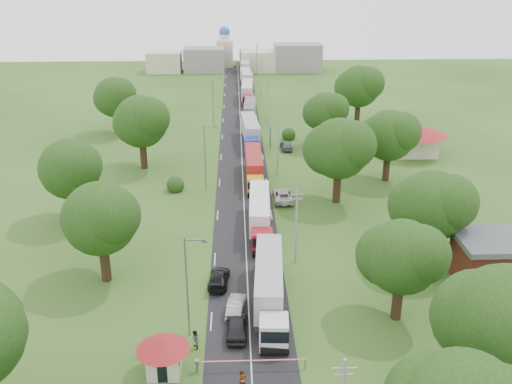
{
  "coord_description": "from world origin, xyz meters",
  "views": [
    {
      "loc": [
        -1.05,
        -63.25,
        31.86
      ],
      "look_at": [
        1.57,
        6.75,
        3.0
      ],
      "focal_mm": 40.0,
      "sensor_mm": 36.0,
      "label": 1
    }
  ],
  "objects_px": {
    "info_sign": "(270,132)",
    "pedestrian_near": "(242,382)",
    "car_lane_front": "(237,326)",
    "guard_booth": "(163,351)",
    "car_lane_mid": "(236,306)",
    "boom_barrier": "(235,362)",
    "truck_0": "(269,286)"
  },
  "relations": [
    {
      "from": "info_sign",
      "to": "pedestrian_near",
      "type": "distance_m",
      "value": 62.87
    },
    {
      "from": "car_lane_front",
      "to": "guard_booth",
      "type": "bearing_deg",
      "value": 41.37
    },
    {
      "from": "car_lane_front",
      "to": "car_lane_mid",
      "type": "relative_size",
      "value": 1.12
    },
    {
      "from": "boom_barrier",
      "to": "truck_0",
      "type": "bearing_deg",
      "value": 70.29
    },
    {
      "from": "pedestrian_near",
      "to": "guard_booth",
      "type": "bearing_deg",
      "value": 120.48
    },
    {
      "from": "boom_barrier",
      "to": "pedestrian_near",
      "type": "distance_m",
      "value": 2.62
    },
    {
      "from": "boom_barrier",
      "to": "car_lane_mid",
      "type": "relative_size",
      "value": 2.14
    },
    {
      "from": "guard_booth",
      "to": "truck_0",
      "type": "height_order",
      "value": "truck_0"
    },
    {
      "from": "car_lane_front",
      "to": "boom_barrier",
      "type": "bearing_deg",
      "value": 89.63
    },
    {
      "from": "boom_barrier",
      "to": "pedestrian_near",
      "type": "bearing_deg",
      "value": -77.25
    },
    {
      "from": "info_sign",
      "to": "pedestrian_near",
      "type": "bearing_deg",
      "value": -95.46
    },
    {
      "from": "info_sign",
      "to": "guard_booth",
      "type": "bearing_deg",
      "value": -101.68
    },
    {
      "from": "truck_0",
      "to": "car_lane_front",
      "type": "xyz_separation_m",
      "value": [
        -3.23,
        -4.5,
        -1.44
      ]
    },
    {
      "from": "guard_booth",
      "to": "info_sign",
      "type": "bearing_deg",
      "value": 78.32
    },
    {
      "from": "guard_booth",
      "to": "car_lane_mid",
      "type": "relative_size",
      "value": 1.02
    },
    {
      "from": "boom_barrier",
      "to": "pedestrian_near",
      "type": "xyz_separation_m",
      "value": [
        0.58,
        -2.55,
        0.09
      ]
    },
    {
      "from": "boom_barrier",
      "to": "truck_0",
      "type": "height_order",
      "value": "truck_0"
    },
    {
      "from": "car_lane_front",
      "to": "car_lane_mid",
      "type": "xyz_separation_m",
      "value": [
        -0.07,
        3.5,
        -0.11
      ]
    },
    {
      "from": "info_sign",
      "to": "car_lane_front",
      "type": "xyz_separation_m",
      "value": [
        -6.38,
        -55.0,
        -2.18
      ]
    },
    {
      "from": "truck_0",
      "to": "car_lane_front",
      "type": "distance_m",
      "value": 5.72
    },
    {
      "from": "pedestrian_near",
      "to": "truck_0",
      "type": "bearing_deg",
      "value": 38.95
    },
    {
      "from": "boom_barrier",
      "to": "pedestrian_near",
      "type": "relative_size",
      "value": 4.71
    },
    {
      "from": "info_sign",
      "to": "car_lane_mid",
      "type": "height_order",
      "value": "info_sign"
    },
    {
      "from": "guard_booth",
      "to": "car_lane_mid",
      "type": "height_order",
      "value": "guard_booth"
    },
    {
      "from": "boom_barrier",
      "to": "guard_booth",
      "type": "xyz_separation_m",
      "value": [
        -5.84,
        -0.0,
        1.27
      ]
    },
    {
      "from": "car_lane_mid",
      "to": "car_lane_front",
      "type": "bearing_deg",
      "value": 98.81
    },
    {
      "from": "car_lane_front",
      "to": "pedestrian_near",
      "type": "xyz_separation_m",
      "value": [
        0.4,
        -7.55,
        0.16
      ]
    },
    {
      "from": "car_lane_mid",
      "to": "pedestrian_near",
      "type": "distance_m",
      "value": 11.07
    },
    {
      "from": "boom_barrier",
      "to": "truck_0",
      "type": "xyz_separation_m",
      "value": [
        3.4,
        9.5,
        1.37
      ]
    },
    {
      "from": "car_lane_front",
      "to": "car_lane_mid",
      "type": "bearing_deg",
      "value": -87.2
    },
    {
      "from": "truck_0",
      "to": "pedestrian_near",
      "type": "height_order",
      "value": "truck_0"
    },
    {
      "from": "truck_0",
      "to": "pedestrian_near",
      "type": "relative_size",
      "value": 7.87
    }
  ]
}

